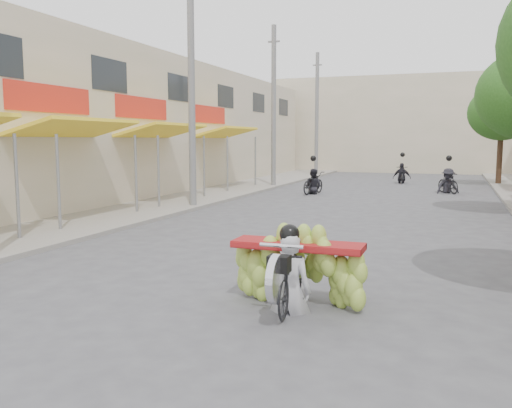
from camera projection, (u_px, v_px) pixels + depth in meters
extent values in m
plane|color=#535257|center=(142.00, 356.00, 6.06)|extent=(120.00, 120.00, 0.00)
cube|color=gray|center=(191.00, 197.00, 22.43)|extent=(4.00, 60.00, 0.12)
cube|color=beige|center=(73.00, 125.00, 22.86)|extent=(8.00, 40.00, 6.00)
cylinder|color=slate|center=(17.00, 189.00, 12.54)|extent=(0.08, 0.08, 2.55)
cube|color=yellow|center=(76.00, 128.00, 15.63)|extent=(1.77, 4.00, 0.53)
cylinder|color=slate|center=(58.00, 184.00, 13.84)|extent=(0.08, 0.08, 2.55)
cylinder|color=slate|center=(136.00, 175.00, 17.20)|extent=(0.08, 0.08, 2.55)
cube|color=red|center=(50.00, 99.00, 15.83)|extent=(0.10, 3.50, 0.80)
cube|color=yellow|center=(163.00, 130.00, 20.29)|extent=(1.77, 4.00, 0.53)
cylinder|color=slate|center=(158.00, 173.00, 18.50)|extent=(0.08, 0.08, 2.55)
cylinder|color=slate|center=(204.00, 168.00, 21.86)|extent=(0.08, 0.08, 2.55)
cube|color=red|center=(142.00, 108.00, 20.49)|extent=(0.10, 3.50, 0.80)
cube|color=yellow|center=(226.00, 132.00, 25.88)|extent=(1.77, 4.00, 0.53)
cylinder|color=slate|center=(227.00, 165.00, 24.10)|extent=(0.08, 0.08, 2.55)
cylinder|color=slate|center=(255.00, 162.00, 27.45)|extent=(0.08, 0.08, 2.55)
cube|color=red|center=(209.00, 115.00, 26.08)|extent=(0.10, 3.50, 0.80)
cube|color=#1E2328|center=(109.00, 75.00, 18.51)|extent=(0.08, 2.00, 1.10)
cube|color=#1E2328|center=(179.00, 88.00, 23.17)|extent=(0.08, 2.00, 1.10)
cube|color=#1E2328|center=(225.00, 97.00, 27.83)|extent=(0.08, 2.00, 1.10)
cube|color=#1E2328|center=(258.00, 103.00, 32.49)|extent=(0.08, 2.00, 1.10)
cube|color=#1E2328|center=(283.00, 107.00, 37.16)|extent=(0.08, 2.00, 1.10)
cube|color=beige|center=(411.00, 125.00, 41.07)|extent=(20.00, 6.00, 7.00)
cylinder|color=slate|center=(192.00, 93.00, 18.62)|extent=(0.24, 0.24, 8.00)
cylinder|color=slate|center=(274.00, 107.00, 27.01)|extent=(0.24, 0.24, 8.00)
cube|color=slate|center=(274.00, 42.00, 26.63)|extent=(0.60, 0.08, 0.08)
cylinder|color=slate|center=(317.00, 115.00, 35.40)|extent=(0.24, 0.24, 8.00)
cube|color=slate|center=(317.00, 65.00, 35.02)|extent=(0.60, 0.08, 0.08)
cylinder|color=#3A2719|center=(500.00, 155.00, 28.26)|extent=(0.28, 0.28, 3.20)
ellipsoid|color=#2A5F1C|center=(502.00, 112.00, 28.00)|extent=(3.40, 3.40, 2.90)
imported|color=black|center=(291.00, 279.00, 7.62)|extent=(0.57, 1.60, 0.92)
cylinder|color=silver|center=(277.00, 279.00, 6.99)|extent=(0.10, 0.66, 0.66)
cube|color=black|center=(279.00, 264.00, 7.06)|extent=(0.28, 0.22, 0.22)
cylinder|color=silver|center=(281.00, 246.00, 7.13)|extent=(0.60, 0.05, 0.05)
cube|color=maroon|center=(298.00, 245.00, 7.89)|extent=(1.91, 0.55, 0.10)
imported|color=silver|center=(290.00, 232.00, 7.49)|extent=(0.61, 0.45, 1.69)
sphere|color=black|center=(290.00, 173.00, 7.36)|extent=(0.28, 0.28, 0.28)
imported|color=black|center=(313.00, 183.00, 24.02)|extent=(0.98, 1.83, 0.98)
imported|color=black|center=(313.00, 169.00, 23.95)|extent=(0.87, 0.63, 1.65)
sphere|color=black|center=(313.00, 158.00, 23.89)|extent=(0.26, 0.26, 0.26)
imported|color=black|center=(448.00, 183.00, 24.30)|extent=(1.26, 1.61, 0.95)
imported|color=black|center=(449.00, 168.00, 24.22)|extent=(1.19, 1.03, 1.65)
sphere|color=black|center=(449.00, 158.00, 24.17)|extent=(0.26, 0.26, 0.26)
imported|color=black|center=(402.00, 175.00, 29.85)|extent=(0.76, 1.64, 0.89)
imported|color=black|center=(402.00, 163.00, 29.77)|extent=(1.02, 0.65, 1.65)
sphere|color=black|center=(403.00, 155.00, 29.71)|extent=(0.26, 0.26, 0.26)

